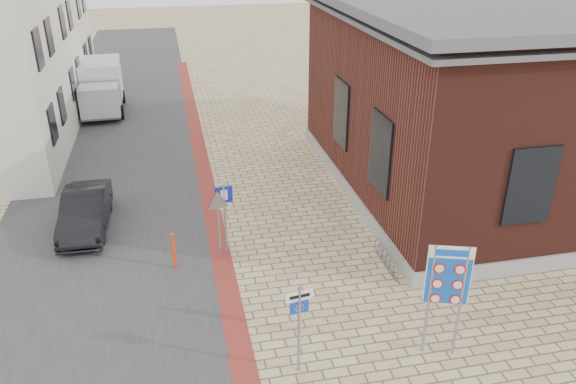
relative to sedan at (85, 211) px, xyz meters
name	(u,v)px	position (x,y,z in m)	size (l,w,h in m)	color
ground	(317,326)	(6.07, -6.35, -0.63)	(120.00, 120.00, 0.00)	tan
road_strip	(120,137)	(0.57, 8.65, -0.62)	(7.00, 60.00, 0.02)	#38383A
curb_strip	(204,173)	(4.07, 3.65, -0.62)	(0.60, 40.00, 0.02)	maroon
brick_building	(510,92)	(15.07, 0.64, 2.85)	(13.00, 13.00, 6.80)	gray
townhouse_far	(17,19)	(-4.92, 17.65, 3.54)	(7.40, 6.40, 8.30)	beige
bike_rack	(386,258)	(8.72, -4.15, -0.37)	(0.08, 1.80, 0.60)	slate
sedan	(85,211)	(0.00, 0.00, 0.00)	(1.34, 3.83, 1.26)	black
box_truck	(101,87)	(-0.43, 13.03, 0.67)	(2.16, 4.87, 2.53)	slate
border_sign	(448,278)	(8.57, -7.85, 1.44)	(0.95, 0.35, 2.87)	gray
essen_sign	(299,316)	(5.27, -7.74, 0.86)	(0.61, 0.12, 2.28)	gray
parking_sign	(225,208)	(4.27, -2.50, 0.92)	(0.51, 0.07, 2.30)	gray
yield_sign	(218,208)	(4.07, -2.57, 0.97)	(0.75, 0.23, 2.12)	gray
bollard	(174,251)	(2.71, -2.96, -0.07)	(0.10, 0.10, 1.12)	#EB3D0C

